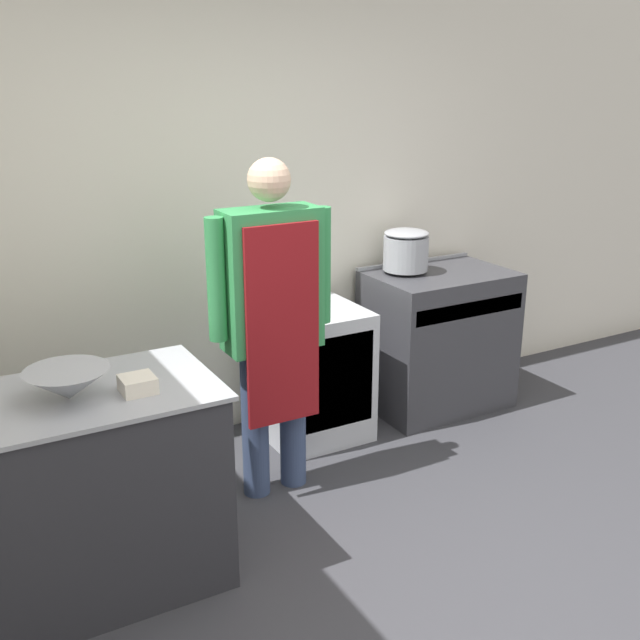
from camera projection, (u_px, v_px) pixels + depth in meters
ground_plane at (451, 629)px, 3.01m from camera, size 14.00×14.00×0.00m
wall_back at (229, 213)px, 4.38m from camera, size 8.00×0.05×2.70m
prep_counter at (87, 493)px, 3.14m from camera, size 1.12×0.68×0.91m
stove at (438, 339)px, 4.93m from camera, size 0.90×0.62×0.93m
fridge_unit at (311, 372)px, 4.54m from camera, size 0.59×0.61×0.80m
person_cook at (273, 310)px, 3.73m from camera, size 0.67×0.24×1.75m
mixing_bowl at (68, 384)px, 2.93m from camera, size 0.34×0.34×0.12m
plastic_tub at (138, 384)px, 3.00m from camera, size 0.14×0.14×0.07m
stock_pot at (406, 249)px, 4.74m from camera, size 0.29×0.29×0.26m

